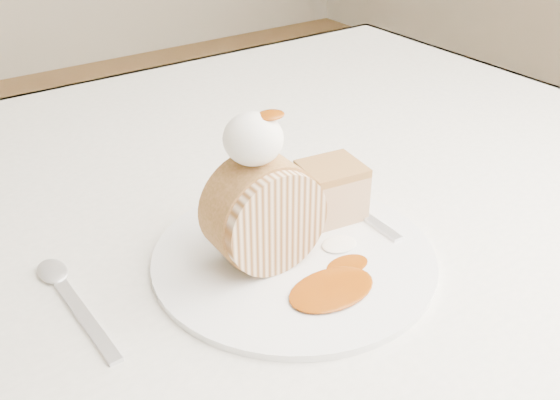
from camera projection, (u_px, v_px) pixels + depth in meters
table at (181, 263)px, 0.77m from camera, size 1.40×0.90×0.75m
plate at (294, 256)px, 0.62m from camera, size 0.32×0.32×0.01m
roulade_slice at (264, 214)px, 0.59m from camera, size 0.11×0.06×0.10m
cake_chunk at (331, 194)px, 0.67m from camera, size 0.07×0.07×0.05m
whipped_cream at (253, 139)px, 0.55m from camera, size 0.05×0.05×0.05m
caramel_drizzle at (270, 109)px, 0.54m from camera, size 0.03×0.02×0.01m
caramel_pool at (332, 289)px, 0.57m from camera, size 0.10×0.07×0.00m
fork at (361, 214)px, 0.68m from camera, size 0.03×0.17×0.00m
spoon at (86, 319)px, 0.55m from camera, size 0.03×0.16×0.00m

